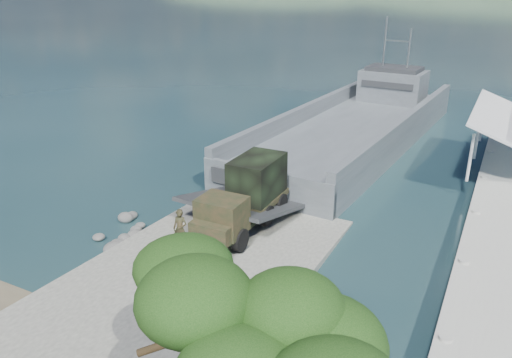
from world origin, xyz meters
The scene contains 7 objects.
ground centered at (0.00, 0.00, 0.00)m, with size 1400.00×1400.00×0.00m, color #19353C.
boat_ramp centered at (0.00, -1.00, 0.25)m, with size 10.00×18.00×0.50m, color #63655C.
shoreline_rocks centered at (-6.20, 0.50, 0.00)m, with size 3.20×5.60×0.90m, color #4D4C4A, non-canonical shape.
landing_craft centered at (0.32, 23.28, 0.89)m, with size 11.57×37.33×10.94m.
military_truck centered at (-0.06, 4.11, 2.28)m, with size 2.62×7.76×3.58m.
soldier centered at (-1.43, -0.25, 1.52)m, with size 0.74×0.49×2.04m, color black.
overhang_tree centered at (7.43, -10.69, 5.62)m, with size 7.72×7.11×7.01m.
Camera 1 is at (12.00, -18.14, 13.26)m, focal length 35.00 mm.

